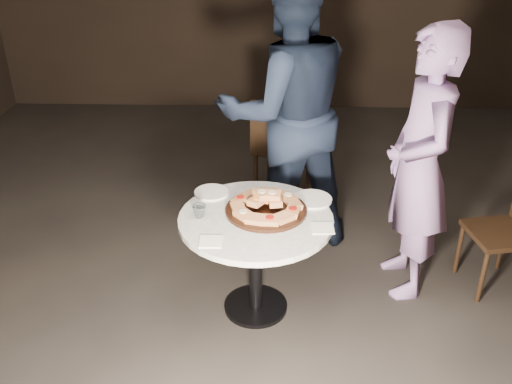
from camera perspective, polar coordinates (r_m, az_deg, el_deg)
floor at (r=3.60m, az=1.07°, el=-10.83°), size 7.00×7.00×0.00m
table at (r=3.23m, az=-0.03°, el=-4.33°), size 0.94×0.94×0.65m
serving_board at (r=3.21m, az=1.01°, el=-1.82°), size 0.48×0.48×0.02m
focaccia_pile at (r=3.20m, az=1.03°, el=-1.14°), size 0.41×0.40×0.11m
plate_left at (r=3.41m, az=-4.48°, el=-0.03°), size 0.22×0.22×0.01m
plate_right at (r=3.34m, az=5.65°, el=-0.72°), size 0.26×0.26×0.01m
water_glass at (r=3.17m, az=-5.68°, el=-1.93°), size 0.09×0.09×0.07m
napkin_near at (r=2.96m, az=-4.57°, el=-4.95°), size 0.12×0.12×0.01m
napkin_far at (r=3.08m, az=6.69°, el=-3.61°), size 0.12×0.12×0.01m
chair_far at (r=4.46m, az=2.42°, el=4.92°), size 0.51×0.52×0.86m
diner_navy at (r=3.76m, az=3.04°, el=8.03°), size 1.11×0.98×1.93m
diner_teal at (r=3.44m, az=15.97°, el=2.42°), size 0.45×0.64×1.66m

